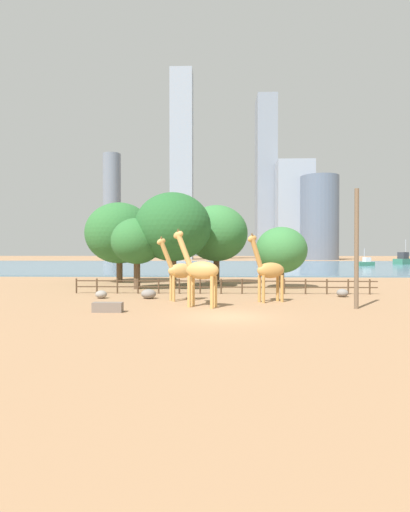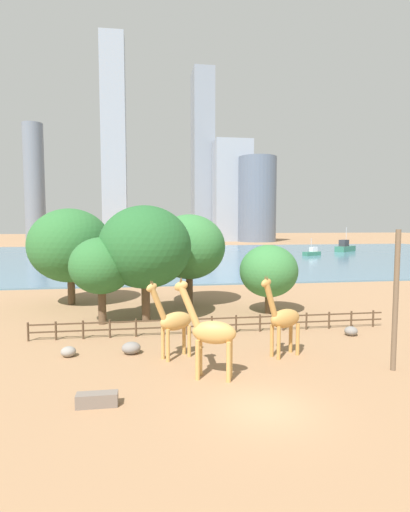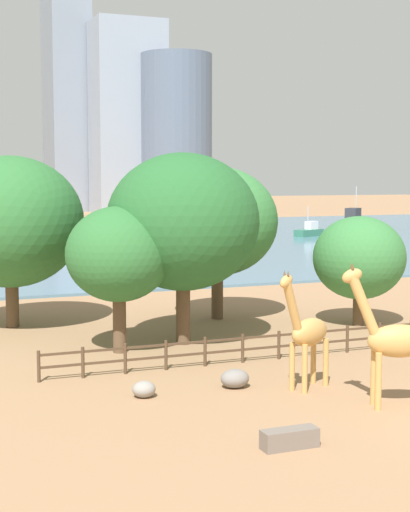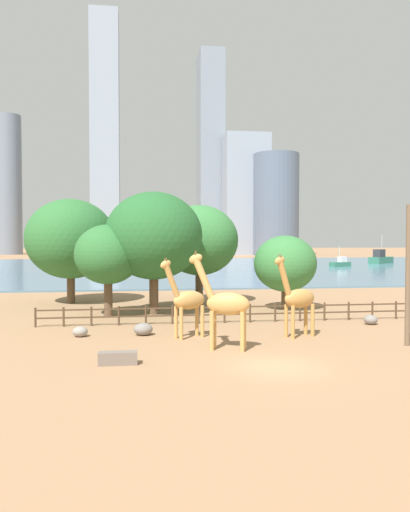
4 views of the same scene
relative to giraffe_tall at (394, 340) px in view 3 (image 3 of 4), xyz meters
The scene contains 18 objects.
ground_plane 76.29m from the giraffe_tall, 88.68° to the left, with size 400.00×400.00×0.00m, color #9E7551.
harbor_water 73.29m from the giraffe_tall, 88.62° to the left, with size 180.00×86.00×0.20m, color slate.
giraffe_tall is the anchor object (origin of this frame).
giraffe_young 3.73m from the giraffe_tall, 116.66° to the left, with size 2.99×1.89×4.82m.
boulder_near_fence 9.41m from the giraffe_tall, 150.09° to the left, with size 0.89×0.83×0.62m, color gray.
boulder_by_pole 6.52m from the giraffe_tall, 132.87° to the left, with size 1.16×0.99×0.74m, color gray.
feeding_trough 6.34m from the giraffe_tall, 156.27° to the right, with size 1.80×0.60×0.60m, color #72665B.
enclosure_fence 8.56m from the giraffe_tall, 78.91° to the left, with size 26.12×0.14×1.30m.
tree_left_large 13.81m from the giraffe_tall, 104.25° to the left, with size 7.52×7.52×9.47m.
tree_center_broad 18.98m from the giraffe_tall, 87.02° to the left, with size 7.01×7.01×8.87m.
tree_right_tall 15.80m from the giraffe_tall, 61.60° to the left, with size 5.13×5.13×6.12m.
tree_left_small 23.31m from the giraffe_tall, 117.14° to the left, with size 8.00×8.00×9.44m.
tree_right_small 14.16m from the giraffe_tall, 118.72° to the left, with size 4.99×4.99×6.92m.
boat_ferry 79.06m from the giraffe_tall, 62.75° to the left, with size 4.86×3.36×4.13m.
boat_sailboat 95.79m from the giraffe_tall, 58.21° to the left, with size 7.41×6.55×6.59m.
skyline_tower_needle 170.73m from the giraffe_tall, 81.93° to the left, with size 9.26×15.02×76.56m, color gray.
skyline_tower_glass 151.53m from the giraffe_tall, 73.16° to the left, with size 15.97×15.97×35.35m, color slate.
skyline_block_right 156.44m from the giraffe_tall, 77.17° to the left, with size 15.94×11.41×43.31m, color #939EAD.
Camera 3 is at (-18.30, -19.30, 8.31)m, focal length 55.00 mm.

